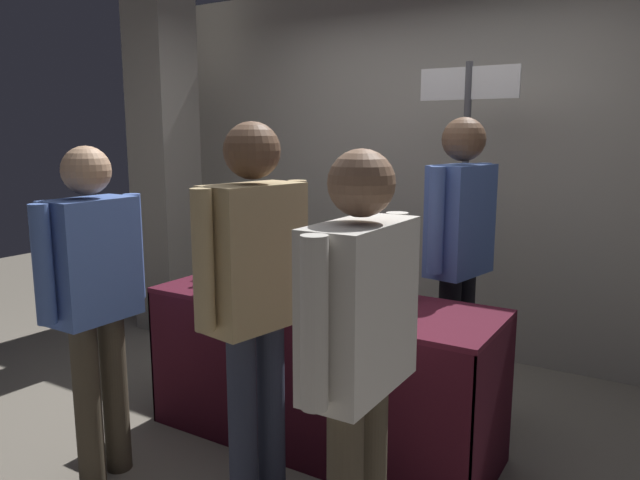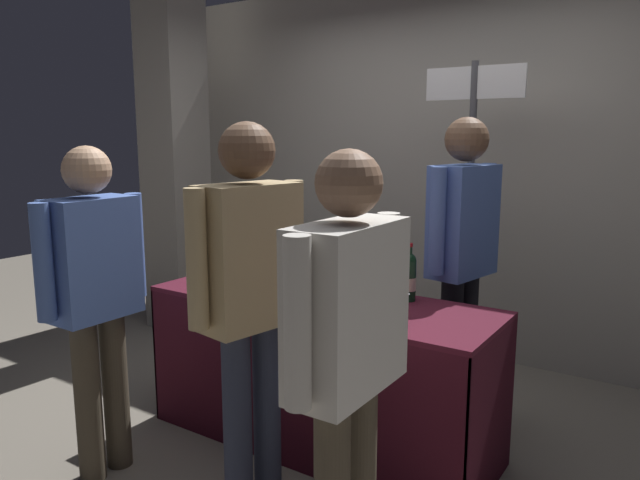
# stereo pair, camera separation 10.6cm
# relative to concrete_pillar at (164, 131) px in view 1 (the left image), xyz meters

# --- Properties ---
(ground_plane) EXTENTS (12.00, 12.00, 0.00)m
(ground_plane) POSITION_rel_concrete_pillar_xyz_m (2.08, -0.99, -1.62)
(ground_plane) COLOR gray
(back_partition) EXTENTS (5.55, 0.12, 2.71)m
(back_partition) POSITION_rel_concrete_pillar_xyz_m (2.08, 0.72, -0.26)
(back_partition) COLOR #9E998E
(back_partition) RESTS_ON ground_plane
(concrete_pillar) EXTENTS (0.41, 0.41, 3.24)m
(concrete_pillar) POSITION_rel_concrete_pillar_xyz_m (0.00, 0.00, 0.00)
(concrete_pillar) COLOR gray
(concrete_pillar) RESTS_ON ground_plane
(tasting_table) EXTENTS (1.81, 0.63, 0.78)m
(tasting_table) POSITION_rel_concrete_pillar_xyz_m (2.08, -0.99, -1.09)
(tasting_table) COLOR #4C1423
(tasting_table) RESTS_ON ground_plane
(featured_wine_bottle) EXTENTS (0.07, 0.07, 0.32)m
(featured_wine_bottle) POSITION_rel_concrete_pillar_xyz_m (2.09, -1.13, -0.71)
(featured_wine_bottle) COLOR black
(featured_wine_bottle) RESTS_ON tasting_table
(display_bottle_0) EXTENTS (0.07, 0.07, 0.29)m
(display_bottle_0) POSITION_rel_concrete_pillar_xyz_m (2.47, -0.78, -0.72)
(display_bottle_0) COLOR black
(display_bottle_0) RESTS_ON tasting_table
(display_bottle_1) EXTENTS (0.07, 0.07, 0.32)m
(display_bottle_1) POSITION_rel_concrete_pillar_xyz_m (2.37, -0.88, -0.71)
(display_bottle_1) COLOR #38230F
(display_bottle_1) RESTS_ON tasting_table
(display_bottle_2) EXTENTS (0.07, 0.07, 0.33)m
(display_bottle_2) POSITION_rel_concrete_pillar_xyz_m (1.30, -0.83, -0.70)
(display_bottle_2) COLOR #192333
(display_bottle_2) RESTS_ON tasting_table
(display_bottle_3) EXTENTS (0.08, 0.08, 0.34)m
(display_bottle_3) POSITION_rel_concrete_pillar_xyz_m (1.72, -1.06, -0.70)
(display_bottle_3) COLOR #192333
(display_bottle_3) RESTS_ON tasting_table
(display_bottle_4) EXTENTS (0.08, 0.08, 0.36)m
(display_bottle_4) POSITION_rel_concrete_pillar_xyz_m (1.54, -1.19, -0.69)
(display_bottle_4) COLOR black
(display_bottle_4) RESTS_ON tasting_table
(display_bottle_5) EXTENTS (0.08, 0.08, 0.34)m
(display_bottle_5) POSITION_rel_concrete_pillar_xyz_m (1.79, -0.91, -0.70)
(display_bottle_5) COLOR black
(display_bottle_5) RESTS_ON tasting_table
(display_bottle_6) EXTENTS (0.08, 0.08, 0.31)m
(display_bottle_6) POSITION_rel_concrete_pillar_xyz_m (1.39, -0.95, -0.71)
(display_bottle_6) COLOR #38230F
(display_bottle_6) RESTS_ON tasting_table
(display_bottle_7) EXTENTS (0.08, 0.08, 0.34)m
(display_bottle_7) POSITION_rel_concrete_pillar_xyz_m (1.79, -1.15, -0.69)
(display_bottle_7) COLOR black
(display_bottle_7) RESTS_ON tasting_table
(wine_glass_near_vendor) EXTENTS (0.08, 0.08, 0.12)m
(wine_glass_near_vendor) POSITION_rel_concrete_pillar_xyz_m (2.58, -1.09, -0.75)
(wine_glass_near_vendor) COLOR silver
(wine_glass_near_vendor) RESTS_ON tasting_table
(flower_vase) EXTENTS (0.10, 0.10, 0.41)m
(flower_vase) POSITION_rel_concrete_pillar_xyz_m (2.23, -1.04, -0.72)
(flower_vase) COLOR silver
(flower_vase) RESTS_ON tasting_table
(vendor_presenter) EXTENTS (0.28, 0.57, 1.69)m
(vendor_presenter) POSITION_rel_concrete_pillar_xyz_m (2.59, -0.37, -0.61)
(vendor_presenter) COLOR black
(vendor_presenter) RESTS_ON ground_plane
(taster_foreground_right) EXTENTS (0.28, 0.58, 1.65)m
(taster_foreground_right) POSITION_rel_concrete_pillar_xyz_m (2.16, -1.62, -0.63)
(taster_foreground_right) COLOR #2D3347
(taster_foreground_right) RESTS_ON ground_plane
(taster_foreground_left) EXTENTS (0.21, 0.63, 1.56)m
(taster_foreground_left) POSITION_rel_concrete_pillar_xyz_m (2.76, -1.85, -0.69)
(taster_foreground_left) COLOR #4C4233
(taster_foreground_left) RESTS_ON ground_plane
(taster_foreground_centre) EXTENTS (0.21, 0.56, 1.55)m
(taster_foreground_centre) POSITION_rel_concrete_pillar_xyz_m (1.39, -1.80, -0.70)
(taster_foreground_centre) COLOR #4C4233
(taster_foreground_centre) RESTS_ON ground_plane
(booth_signpost) EXTENTS (0.60, 0.04, 2.02)m
(booth_signpost) POSITION_rel_concrete_pillar_xyz_m (2.45, 0.11, -0.33)
(booth_signpost) COLOR #47474C
(booth_signpost) RESTS_ON ground_plane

